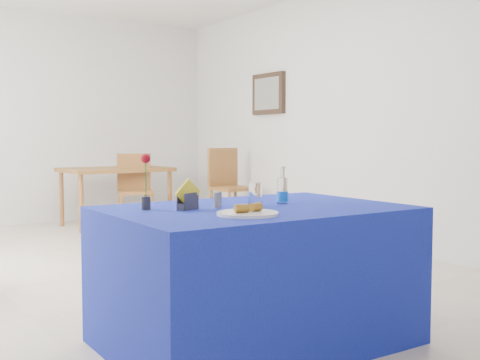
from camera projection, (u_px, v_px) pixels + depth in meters
name	position (u px, v px, depth m)	size (l,w,h in m)	color
floor	(142.00, 273.00, 5.07)	(7.00, 7.00, 0.00)	beige
room_shell	(140.00, 64.00, 4.95)	(7.00, 7.00, 7.00)	silver
picture_frame	(268.00, 94.00, 7.64)	(0.06, 0.64, 0.52)	black
picture_art	(267.00, 94.00, 7.62)	(0.02, 0.52, 0.40)	#998C66
plate	(248.00, 214.00, 2.95)	(0.31, 0.31, 0.01)	white
drinking_glass	(255.00, 195.00, 3.32)	(0.08, 0.08, 0.13)	silver
salt_shaker	(219.00, 199.00, 3.31)	(0.03, 0.03, 0.09)	slate
pepper_shaker	(217.00, 200.00, 3.23)	(0.03, 0.03, 0.09)	slate
blue_table	(256.00, 275.00, 3.33)	(1.60, 1.10, 0.76)	#101D93
water_bottle	(282.00, 191.00, 3.47)	(0.07, 0.07, 0.21)	white
napkin_holder	(188.00, 200.00, 3.17)	(0.15, 0.10, 0.16)	#37383C
rose_vase	(146.00, 182.00, 3.16)	(0.05, 0.05, 0.30)	#232328
oak_table	(116.00, 174.00, 7.79)	(1.36, 0.90, 0.76)	olive
chair_bg_left	(135.00, 185.00, 7.56)	(0.53, 0.53, 0.94)	brown
chair_bg_right	(228.00, 181.00, 7.67)	(0.49, 0.49, 1.01)	brown
banana_pieces	(249.00, 208.00, 2.96)	(0.17, 0.07, 0.04)	#C38A1B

